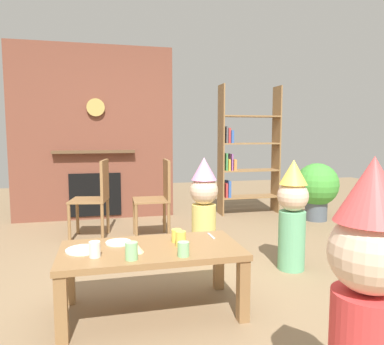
% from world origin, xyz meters
% --- Properties ---
extents(ground_plane, '(12.00, 12.00, 0.00)m').
position_xyz_m(ground_plane, '(0.00, 0.00, 0.00)').
color(ground_plane, '#846B4C').
extents(brick_fireplace_feature, '(2.20, 0.28, 2.40)m').
position_xyz_m(brick_fireplace_feature, '(-0.73, 2.60, 1.19)').
color(brick_fireplace_feature, brown).
rests_on(brick_fireplace_feature, ground_plane).
extents(bookshelf, '(0.90, 0.28, 1.90)m').
position_xyz_m(bookshelf, '(1.43, 2.40, 0.88)').
color(bookshelf, olive).
rests_on(bookshelf, ground_plane).
extents(coffee_table, '(1.19, 0.60, 0.45)m').
position_xyz_m(coffee_table, '(-0.31, -0.35, 0.38)').
color(coffee_table, olive).
rests_on(coffee_table, ground_plane).
extents(paper_cup_near_left, '(0.07, 0.07, 0.10)m').
position_xyz_m(paper_cup_near_left, '(-0.11, -0.37, 0.50)').
color(paper_cup_near_left, '#F2CC4C').
rests_on(paper_cup_near_left, coffee_table).
extents(paper_cup_near_right, '(0.07, 0.07, 0.10)m').
position_xyz_m(paper_cup_near_right, '(-0.67, -0.46, 0.49)').
color(paper_cup_near_right, silver).
rests_on(paper_cup_near_right, coffee_table).
extents(paper_cup_center, '(0.07, 0.07, 0.09)m').
position_xyz_m(paper_cup_center, '(-0.12, -0.27, 0.49)').
color(paper_cup_center, '#F2CC4C').
rests_on(paper_cup_center, coffee_table).
extents(paper_cup_far_left, '(0.07, 0.07, 0.09)m').
position_xyz_m(paper_cup_far_left, '(-0.14, -0.57, 0.49)').
color(paper_cup_far_left, '#8CD18C').
rests_on(paper_cup_far_left, coffee_table).
extents(paper_cup_far_right, '(0.07, 0.07, 0.11)m').
position_xyz_m(paper_cup_far_right, '(-0.45, -0.56, 0.50)').
color(paper_cup_far_right, '#8CD18C').
rests_on(paper_cup_far_right, coffee_table).
extents(paper_plate_front, '(0.22, 0.22, 0.01)m').
position_xyz_m(paper_plate_front, '(-0.75, -0.32, 0.45)').
color(paper_plate_front, white).
rests_on(paper_plate_front, coffee_table).
extents(paper_plate_rear, '(0.17, 0.17, 0.01)m').
position_xyz_m(paper_plate_rear, '(-0.52, -0.21, 0.45)').
color(paper_plate_rear, white).
rests_on(paper_plate_rear, coffee_table).
extents(birthday_cake_slice, '(0.10, 0.10, 0.06)m').
position_xyz_m(birthday_cake_slice, '(-0.42, -0.43, 0.48)').
color(birthday_cake_slice, '#EAC68C').
rests_on(birthday_cake_slice, coffee_table).
extents(table_fork, '(0.02, 0.15, 0.01)m').
position_xyz_m(table_fork, '(0.15, -0.19, 0.45)').
color(table_fork, silver).
rests_on(table_fork, coffee_table).
extents(child_with_cone_hat, '(0.31, 0.31, 1.12)m').
position_xyz_m(child_with_cone_hat, '(0.36, -1.57, 0.59)').
color(child_with_cone_hat, '#D13838').
rests_on(child_with_cone_hat, ground_plane).
extents(child_in_pink, '(0.27, 0.27, 0.97)m').
position_xyz_m(child_in_pink, '(0.99, 0.14, 0.51)').
color(child_in_pink, '#66B27F').
rests_on(child_in_pink, ground_plane).
extents(child_by_the_chairs, '(0.27, 0.27, 0.97)m').
position_xyz_m(child_by_the_chairs, '(0.32, 0.62, 0.51)').
color(child_by_the_chairs, '#E0CC66').
rests_on(child_by_the_chairs, ground_plane).
extents(dining_chair_left, '(0.46, 0.46, 0.90)m').
position_xyz_m(dining_chair_left, '(-0.69, 1.56, 0.51)').
color(dining_chair_left, olive).
rests_on(dining_chair_left, ground_plane).
extents(dining_chair_middle, '(0.41, 0.41, 0.90)m').
position_xyz_m(dining_chair_middle, '(0.00, 1.42, 0.51)').
color(dining_chair_middle, olive).
rests_on(dining_chair_middle, ground_plane).
extents(potted_plant_tall, '(0.59, 0.59, 0.79)m').
position_xyz_m(potted_plant_tall, '(2.24, 1.74, 0.46)').
color(potted_plant_tall, '#4C5660').
rests_on(potted_plant_tall, ground_plane).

